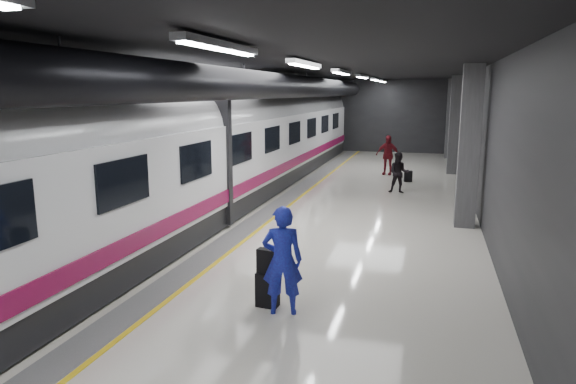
% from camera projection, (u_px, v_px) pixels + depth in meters
% --- Properties ---
extents(ground, '(40.00, 40.00, 0.00)m').
position_uv_depth(ground, '(291.00, 232.00, 13.94)').
color(ground, beige).
rests_on(ground, ground).
extents(platform_hall, '(10.02, 40.02, 4.51)m').
position_uv_depth(platform_hall, '(291.00, 100.00, 14.24)').
color(platform_hall, black).
rests_on(platform_hall, ground).
extents(train, '(3.05, 38.00, 4.05)m').
position_uv_depth(train, '(180.00, 153.00, 14.40)').
color(train, black).
rests_on(train, ground).
extents(traveler_main, '(0.79, 0.62, 1.89)m').
position_uv_depth(traveler_main, '(282.00, 260.00, 8.69)').
color(traveler_main, '#1934C2').
rests_on(traveler_main, ground).
extents(suitcase_main, '(0.40, 0.28, 0.62)m').
position_uv_depth(suitcase_main, '(268.00, 290.00, 9.08)').
color(suitcase_main, black).
rests_on(suitcase_main, ground).
extents(shoulder_bag, '(0.34, 0.21, 0.43)m').
position_uv_depth(shoulder_bag, '(267.00, 261.00, 8.99)').
color(shoulder_bag, black).
rests_on(shoulder_bag, suitcase_main).
extents(traveler_far_a, '(0.76, 0.60, 1.54)m').
position_uv_depth(traveler_far_a, '(399.00, 173.00, 19.24)').
color(traveler_far_a, black).
rests_on(traveler_far_a, ground).
extents(traveler_far_b, '(1.12, 0.60, 1.82)m').
position_uv_depth(traveler_far_b, '(388.00, 155.00, 23.52)').
color(traveler_far_b, maroon).
rests_on(traveler_far_b, ground).
extents(suitcase_far, '(0.37, 0.29, 0.47)m').
position_uv_depth(suitcase_far, '(408.00, 176.00, 21.78)').
color(suitcase_far, black).
rests_on(suitcase_far, ground).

